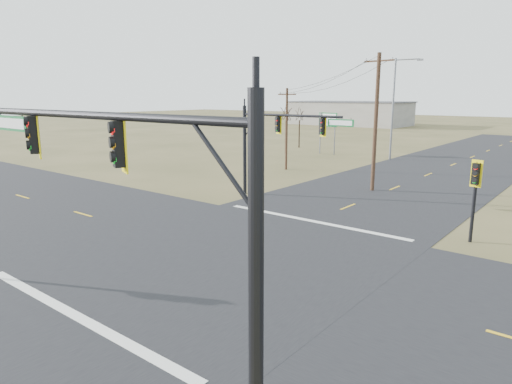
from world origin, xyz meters
TOP-DOWN VIEW (x-y plane):
  - ground at (0.00, 0.00)m, footprint 320.00×320.00m
  - road_ew at (0.00, 0.00)m, footprint 160.00×14.00m
  - road_ns at (0.00, 0.00)m, footprint 14.00×160.00m
  - stop_bar_near at (0.00, -7.50)m, footprint 12.00×0.40m
  - stop_bar_far at (0.00, 7.50)m, footprint 12.00×0.40m
  - mast_arm_near at (4.93, -8.55)m, footprint 10.70×0.59m
  - mast_arm_far at (-4.89, 10.95)m, footprint 8.83×0.54m
  - pedestal_signal_ne at (8.26, 9.06)m, footprint 0.63×0.54m
  - utility_pole_near at (-1.05, 18.04)m, footprint 2.51×0.56m
  - utility_pole_far at (-12.14, 22.28)m, footprint 1.94×0.26m
  - highway_sign at (-15.08, 35.46)m, footprint 2.73×0.46m
  - streetlight_c at (-6.72, 35.79)m, footprint 3.14×0.32m
  - bare_tree_a at (-19.55, 32.84)m, footprint 2.89×2.89m
  - bare_tree_b at (-21.91, 39.52)m, footprint 2.75×2.75m
  - warehouse_left at (-40.00, 90.00)m, footprint 28.00×14.00m

SIDE VIEW (x-z plane):
  - ground at x=0.00m, z-range 0.00..0.00m
  - road_ew at x=0.00m, z-range 0.00..0.02m
  - road_ns at x=0.00m, z-range 0.00..0.02m
  - stop_bar_near at x=0.00m, z-range 0.03..0.03m
  - stop_bar_far at x=0.00m, z-range 0.03..0.03m
  - warehouse_left at x=-40.00m, z-range 0.00..5.50m
  - pedestal_signal_ne at x=8.26m, z-range 0.99..5.20m
  - highway_sign at x=-15.08m, z-range 1.13..6.28m
  - utility_pole_far at x=-12.14m, z-range 0.21..8.15m
  - bare_tree_b at x=-21.91m, z-range 1.76..7.64m
  - mast_arm_far at x=-4.89m, z-range 1.47..7.99m
  - bare_tree_a at x=-19.55m, z-range 1.90..8.43m
  - utility_pole_near at x=-1.05m, z-range 0.17..10.50m
  - mast_arm_near at x=4.93m, z-range 1.67..9.06m
  - streetlight_c at x=-6.72m, z-range 0.70..11.97m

